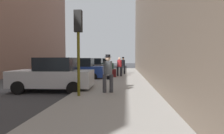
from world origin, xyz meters
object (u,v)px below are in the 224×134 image
at_px(traffic_light, 78,34).
at_px(pedestrian_in_red_jacket, 119,66).
at_px(parked_silver_sedan, 54,75).
at_px(parked_blue_sedan, 79,69).
at_px(parked_gray_coupe, 92,66).
at_px(duffel_bag, 109,77).
at_px(pedestrian_with_fedora, 123,64).
at_px(parked_dark_green_sedan, 99,65).
at_px(pedestrian_with_beanie, 108,71).
at_px(rolling_suitcase, 114,73).
at_px(fire_hydrant, 105,72).

bearing_deg(traffic_light, pedestrian_in_red_jacket, 80.92).
xyz_separation_m(parked_silver_sedan, traffic_light, (1.85, -1.73, 1.91)).
bearing_deg(parked_blue_sedan, parked_gray_coupe, 90.00).
bearing_deg(parked_silver_sedan, duffel_bag, 60.03).
height_order(parked_blue_sedan, pedestrian_in_red_jacket, pedestrian_in_red_jacket).
bearing_deg(pedestrian_in_red_jacket, duffel_bag, -105.54).
bearing_deg(parked_gray_coupe, pedestrian_with_fedora, -19.77).
height_order(parked_blue_sedan, parked_dark_green_sedan, same).
height_order(parked_dark_green_sedan, pedestrian_with_fedora, pedestrian_with_fedora).
xyz_separation_m(parked_blue_sedan, pedestrian_with_beanie, (3.02, -6.04, 0.29)).
distance_m(pedestrian_in_red_jacket, pedestrian_with_fedora, 2.56).
relative_size(pedestrian_with_fedora, rolling_suitcase, 1.71).
relative_size(parked_dark_green_sedan, pedestrian_with_fedora, 2.38).
xyz_separation_m(parked_blue_sedan, fire_hydrant, (1.80, 2.46, -0.35)).
bearing_deg(pedestrian_with_fedora, duffel_bag, -101.04).
height_order(parked_silver_sedan, pedestrian_with_beanie, pedestrian_with_beanie).
bearing_deg(rolling_suitcase, parked_blue_sedan, -159.02).
distance_m(parked_dark_green_sedan, pedestrian_in_red_jacket, 9.54).
bearing_deg(parked_blue_sedan, parked_dark_green_sedan, 90.00).
xyz_separation_m(rolling_suitcase, duffel_bag, (-0.27, -1.82, -0.20)).
bearing_deg(parked_silver_sedan, parked_gray_coupe, 90.00).
bearing_deg(pedestrian_with_beanie, rolling_suitcase, 91.74).
relative_size(parked_dark_green_sedan, traffic_light, 1.18).
relative_size(pedestrian_in_red_jacket, pedestrian_with_fedora, 0.96).
xyz_separation_m(fire_hydrant, pedestrian_with_fedora, (1.72, 1.86, 0.64)).
xyz_separation_m(parked_dark_green_sedan, traffic_light, (1.85, -17.63, 1.91)).
relative_size(parked_silver_sedan, rolling_suitcase, 4.10).
bearing_deg(pedestrian_in_red_jacket, parked_blue_sedan, -151.19).
xyz_separation_m(parked_blue_sedan, pedestrian_with_fedora, (3.52, 4.32, 0.29)).
xyz_separation_m(parked_dark_green_sedan, fire_hydrant, (1.80, -8.29, -0.35)).
distance_m(parked_blue_sedan, pedestrian_with_fedora, 5.58).
bearing_deg(pedestrian_in_red_jacket, rolling_suitcase, -121.74).
relative_size(parked_blue_sedan, pedestrian_in_red_jacket, 2.46).
bearing_deg(pedestrian_in_red_jacket, pedestrian_with_beanie, -91.61).
distance_m(parked_silver_sedan, traffic_light, 3.18).
bearing_deg(parked_gray_coupe, parked_dark_green_sedan, 90.00).
xyz_separation_m(parked_silver_sedan, duffel_bag, (2.53, 4.39, -0.56)).
distance_m(parked_dark_green_sedan, duffel_bag, 11.79).
bearing_deg(parked_gray_coupe, duffel_bag, -68.20).
height_order(parked_blue_sedan, duffel_bag, parked_blue_sedan).
bearing_deg(duffel_bag, parked_dark_green_sedan, 102.43).
xyz_separation_m(parked_gray_coupe, pedestrian_with_fedora, (3.52, -1.27, 0.29)).
distance_m(parked_silver_sedan, parked_dark_green_sedan, 15.89).
height_order(pedestrian_with_fedora, rolling_suitcase, pedestrian_with_fedora).
xyz_separation_m(pedestrian_with_fedora, pedestrian_with_beanie, (-0.51, -10.36, 0.00)).
distance_m(parked_dark_green_sedan, fire_hydrant, 8.49).
bearing_deg(duffel_bag, rolling_suitcase, 81.69).
xyz_separation_m(parked_gray_coupe, rolling_suitcase, (2.80, -4.51, -0.36)).
relative_size(parked_silver_sedan, parked_gray_coupe, 1.01).
height_order(fire_hydrant, rolling_suitcase, rolling_suitcase).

